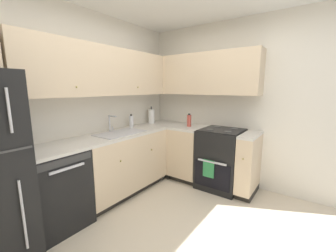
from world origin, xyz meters
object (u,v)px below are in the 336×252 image
oil_bottle (189,120)px  soap_bottle (131,121)px  oven_range (221,158)px  dishwasher (55,189)px  paper_towel_roll (151,116)px

oil_bottle → soap_bottle: bearing=129.9°
oven_range → oil_bottle: bearing=91.8°
dishwasher → paper_towel_roll: (1.87, 0.16, 0.60)m
soap_bottle → paper_towel_roll: (0.49, -0.02, 0.03)m
soap_bottle → oil_bottle: bearing=-50.1°
paper_towel_roll → dishwasher: bearing=-175.1°
soap_bottle → paper_towel_roll: 0.49m
dishwasher → oven_range: size_ratio=0.83×
dishwasher → soap_bottle: 1.51m
dishwasher → oven_range: 2.31m
oven_range → soap_bottle: 1.55m
oven_range → soap_bottle: (-0.63, 1.31, 0.55)m
soap_bottle → paper_towel_roll: bearing=-2.4°
paper_towel_roll → oil_bottle: paper_towel_roll is taller
oven_range → soap_bottle: soap_bottle is taller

